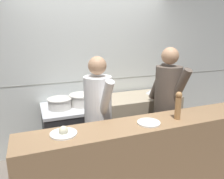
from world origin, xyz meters
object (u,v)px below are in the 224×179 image
object	(u,v)px
sauce_pot	(82,99)
pepper_mill	(178,105)
stock_pot	(60,103)
chef_sous	(167,103)
mixing_bowl_steel	(153,91)
plated_dish_main	(64,132)
chef_head_cook	(98,116)
oven_range	(73,134)
plated_dish_appetiser	(149,123)

from	to	relation	value
sauce_pot	pepper_mill	bearing A→B (deg)	-53.98
stock_pot	chef_sous	bearing A→B (deg)	-23.23
sauce_pot	mixing_bowl_steel	world-z (taller)	sauce_pot
plated_dish_main	chef_sous	world-z (taller)	chef_sous
stock_pot	mixing_bowl_steel	xyz separation A→B (m)	(1.55, 0.07, 0.01)
stock_pot	sauce_pot	bearing A→B (deg)	4.47
mixing_bowl_steel	chef_head_cook	size ratio (longest dim) A/B	0.13
pepper_mill	chef_sous	bearing A→B (deg)	66.45
chef_sous	sauce_pot	bearing A→B (deg)	142.50
chef_sous	oven_range	bearing A→B (deg)	146.29
mixing_bowl_steel	pepper_mill	size ratio (longest dim) A/B	0.69
stock_pot	chef_head_cook	xyz separation A→B (m)	(0.38, -0.58, -0.03)
pepper_mill	chef_sous	world-z (taller)	chef_sous
stock_pot	mixing_bowl_steel	world-z (taller)	stock_pot
chef_head_cook	chef_sous	bearing A→B (deg)	-8.88
oven_range	mixing_bowl_steel	xyz separation A→B (m)	(1.38, 0.05, 0.52)
mixing_bowl_steel	chef_sous	xyz separation A→B (m)	(-0.17, -0.66, 0.01)
sauce_pot	mixing_bowl_steel	distance (m)	1.23
oven_range	sauce_pot	distance (m)	0.54
plated_dish_main	chef_head_cook	world-z (taller)	chef_head_cook
stock_pot	chef_sous	distance (m)	1.50
plated_dish_appetiser	chef_sous	xyz separation A→B (m)	(0.59, 0.52, -0.01)
plated_dish_appetiser	chef_head_cook	bearing A→B (deg)	127.27
plated_dish_main	chef_head_cook	distance (m)	0.68
stock_pot	sauce_pot	xyz separation A→B (m)	(0.32, 0.03, 0.01)
stock_pot	pepper_mill	world-z (taller)	pepper_mill
sauce_pot	chef_sous	world-z (taller)	chef_sous
oven_range	plated_dish_appetiser	distance (m)	1.39
stock_pot	chef_sous	size ratio (longest dim) A/B	0.20
mixing_bowl_steel	plated_dish_appetiser	distance (m)	1.40
chef_head_cook	mixing_bowl_steel	bearing A→B (deg)	20.73
plated_dish_main	chef_sous	xyz separation A→B (m)	(1.49, 0.46, -0.02)
stock_pot	chef_head_cook	bearing A→B (deg)	-56.70
mixing_bowl_steel	plated_dish_main	xyz separation A→B (m)	(-1.66, -1.11, 0.03)
plated_dish_main	plated_dish_appetiser	size ratio (longest dim) A/B	1.05
oven_range	chef_head_cook	size ratio (longest dim) A/B	0.53
chef_head_cook	chef_sous	distance (m)	1.00
oven_range	mixing_bowl_steel	world-z (taller)	mixing_bowl_steel
oven_range	stock_pot	world-z (taller)	stock_pot
sauce_pot	plated_dish_appetiser	bearing A→B (deg)	-67.78
mixing_bowl_steel	plated_dish_appetiser	world-z (taller)	mixing_bowl_steel
mixing_bowl_steel	plated_dish_main	world-z (taller)	plated_dish_main
chef_head_cook	chef_sous	size ratio (longest dim) A/B	0.95
mixing_bowl_steel	oven_range	bearing A→B (deg)	-177.85
plated_dish_appetiser	chef_sous	distance (m)	0.79
oven_range	plated_dish_main	distance (m)	1.23
mixing_bowl_steel	plated_dish_appetiser	size ratio (longest dim) A/B	0.89
stock_pot	mixing_bowl_steel	distance (m)	1.55
plated_dish_appetiser	stock_pot	bearing A→B (deg)	125.24
oven_range	mixing_bowl_steel	size ratio (longest dim) A/B	3.93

